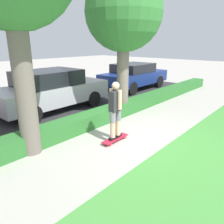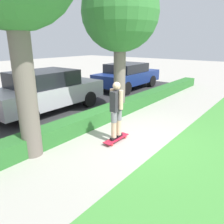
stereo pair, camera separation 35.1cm
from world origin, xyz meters
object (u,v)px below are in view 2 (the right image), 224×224
Objects in this scene: skateboard at (116,139)px; tree_mid at (120,14)px; parked_car_middle at (46,90)px; parked_car_rear at (127,75)px; skater_person at (116,109)px.

skateboard is 0.18× the size of tree_mid.
parked_car_middle reaches higher than skateboard.
parked_car_rear is at bearing -1.43° from parked_car_middle.
skater_person reaches higher than skateboard.
skater_person is 0.32× the size of tree_mid.
parked_car_middle is 5.66m from parked_car_rear.
skateboard is at bearing -99.47° from parked_car_middle.
tree_mid is (2.08, 1.42, 2.66)m from skater_person.
skater_person is (-0.00, -0.00, 0.87)m from skateboard.
parked_car_middle is (-1.47, 2.55, -2.77)m from tree_mid.
skater_person is 4.02m from parked_car_middle.
skateboard is 0.57× the size of skater_person.
parked_car_middle is at bearing 81.32° from skateboard.
parked_car_rear is (6.27, 3.91, 0.72)m from skateboard.
parked_car_rear is (5.66, -0.06, -0.04)m from parked_car_middle.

